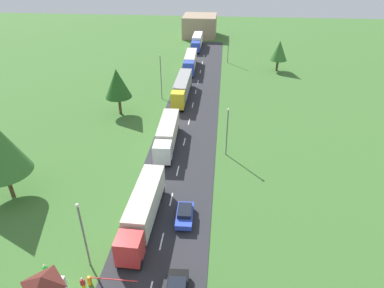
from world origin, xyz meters
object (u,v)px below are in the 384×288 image
Objects in this scene: car_second at (185,215)px; distant_building at (200,26)px; barrier_gate at (98,280)px; truck_lead at (143,209)px; lamppost_third at (161,75)px; truck_third at (182,87)px; tree_maple at (279,51)px; truck_second at (167,134)px; lamppost_second at (227,129)px; truck_fifth at (197,41)px; person_second at (83,284)px; tree_oak at (117,83)px; person_third at (46,270)px; truck_fourth at (190,61)px; lamppost_fourth at (228,47)px; lamppost_lead at (83,232)px.

car_second is 0.34× the size of distant_building.
barrier_gate is at bearing -91.06° from distant_building.
truck_lead is 35.90m from lamppost_third.
truck_third is at bearing -89.46° from distant_building.
tree_maple is (16.61, 54.48, 4.12)m from car_second.
truck_second is 1.66× the size of lamppost_second.
lamppost_second is at bearing 64.32° from barrier_gate.
truck_fifth is 1.37× the size of lamppost_third.
person_second is 37.55m from tree_oak.
truck_third is 44.58m from barrier_gate.
truck_second is 16.83m from car_second.
truck_lead is 10.87m from person_third.
truck_third is 1.72× the size of tree_oak.
person_third is 0.18× the size of lamppost_third.
barrier_gate is at bearing -91.55° from truck_fifth.
lamppost_second is at bearing -32.45° from tree_oak.
car_second is at bearing -84.99° from truck_fourth.
tree_maple is (21.02, 55.44, 2.77)m from truck_lead.
truck_lead is at bearing 73.52° from barrier_gate.
tree_oak is (-2.91, 35.36, 5.00)m from person_third.
distant_building is at bearing 86.29° from lamppost_third.
lamppost_fourth reaches higher than truck_second.
person_third is at bearing -85.29° from tree_oak.
person_second is at bearing -91.67° from distant_building.
tree_maple is 0.60× the size of distant_building.
lamppost_lead reaches higher than lamppost_second.
truck_fifth is 16.14m from distant_building.
truck_second is 1.01× the size of truck_fifth.
truck_third is at bearing 39.74° from tree_oak.
tree_maple is (21.13, 19.17, 2.72)m from truck_third.
truck_lead reaches higher than barrier_gate.
truck_third is 45.33m from person_second.
lamppost_third is (-4.07, 18.43, 2.89)m from truck_second.
tree_oak reaches higher than person_second.
car_second is at bearing -86.39° from truck_fifth.
truck_third is 1.63× the size of lamppost_third.
tree_oak is (-10.47, 27.65, 3.66)m from truck_lead.
lamppost_second is at bearing -90.05° from lamppost_fourth.
lamppost_third is at bearing 90.19° from lamppost_lead.
barrier_gate is 70.23m from lamppost_fourth.
barrier_gate is 0.61× the size of lamppost_lead.
person_third is at bearing -106.73° from truck_second.
truck_fifth reaches higher than person_third.
truck_fourth is 28.78m from tree_oak.
truck_fourth is 7.69× the size of person_second.
car_second is at bearing -94.31° from lamppost_fourth.
distant_building reaches higher than person_second.
lamppost_fourth reaches higher than truck_fifth.
truck_third is at bearing 80.39° from person_third.
truck_second is 57.06m from truck_fifth.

